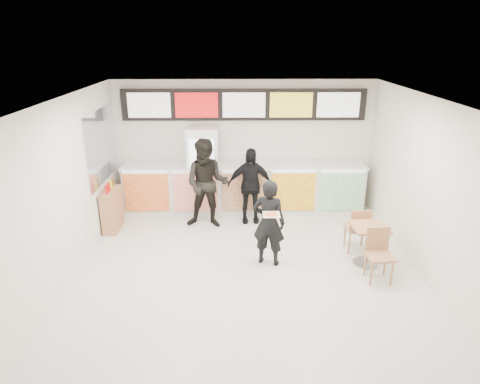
{
  "coord_description": "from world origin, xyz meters",
  "views": [
    {
      "loc": [
        -0.2,
        -6.29,
        3.93
      ],
      "look_at": [
        -0.11,
        1.2,
        1.17
      ],
      "focal_mm": 32.0,
      "sensor_mm": 36.0,
      "label": 1
    }
  ],
  "objects_px": {
    "customer_main": "(269,223)",
    "cafe_table": "(368,238)",
    "condiment_ledge": "(112,209)",
    "service_counter": "(244,188)",
    "customer_mid": "(250,186)",
    "customer_left": "(207,184)",
    "drinks_fridge": "(203,170)"
  },
  "relations": [
    {
      "from": "customer_main",
      "to": "customer_mid",
      "type": "xyz_separation_m",
      "value": [
        -0.27,
        1.88,
        0.04
      ]
    },
    {
      "from": "customer_mid",
      "to": "condiment_ledge",
      "type": "distance_m",
      "value": 2.99
    },
    {
      "from": "customer_left",
      "to": "condiment_ledge",
      "type": "distance_m",
      "value": 2.09
    },
    {
      "from": "customer_mid",
      "to": "condiment_ledge",
      "type": "bearing_deg",
      "value": -175.0
    },
    {
      "from": "customer_left",
      "to": "service_counter",
      "type": "bearing_deg",
      "value": 52.68
    },
    {
      "from": "customer_main",
      "to": "cafe_table",
      "type": "height_order",
      "value": "customer_main"
    },
    {
      "from": "customer_left",
      "to": "customer_mid",
      "type": "distance_m",
      "value": 0.96
    },
    {
      "from": "customer_mid",
      "to": "service_counter",
      "type": "bearing_deg",
      "value": 98.58
    },
    {
      "from": "drinks_fridge",
      "to": "condiment_ledge",
      "type": "bearing_deg",
      "value": -152.12
    },
    {
      "from": "cafe_table",
      "to": "condiment_ledge",
      "type": "height_order",
      "value": "condiment_ledge"
    },
    {
      "from": "customer_left",
      "to": "drinks_fridge",
      "type": "bearing_deg",
      "value": 104.66
    },
    {
      "from": "customer_main",
      "to": "condiment_ledge",
      "type": "distance_m",
      "value": 3.56
    },
    {
      "from": "customer_main",
      "to": "service_counter",
      "type": "bearing_deg",
      "value": -63.81
    },
    {
      "from": "customer_mid",
      "to": "condiment_ledge",
      "type": "relative_size",
      "value": 1.6
    },
    {
      "from": "customer_left",
      "to": "customer_mid",
      "type": "height_order",
      "value": "customer_left"
    },
    {
      "from": "service_counter",
      "to": "customer_main",
      "type": "distance_m",
      "value": 2.52
    },
    {
      "from": "drinks_fridge",
      "to": "cafe_table",
      "type": "relative_size",
      "value": 1.28
    },
    {
      "from": "customer_main",
      "to": "cafe_table",
      "type": "distance_m",
      "value": 1.8
    },
    {
      "from": "drinks_fridge",
      "to": "customer_mid",
      "type": "height_order",
      "value": "drinks_fridge"
    },
    {
      "from": "customer_left",
      "to": "customer_mid",
      "type": "xyz_separation_m",
      "value": [
        0.92,
        0.26,
        -0.13
      ]
    },
    {
      "from": "service_counter",
      "to": "customer_mid",
      "type": "xyz_separation_m",
      "value": [
        0.12,
        -0.6,
        0.27
      ]
    },
    {
      "from": "customer_left",
      "to": "customer_mid",
      "type": "relative_size",
      "value": 1.15
    },
    {
      "from": "service_counter",
      "to": "customer_left",
      "type": "xyz_separation_m",
      "value": [
        -0.8,
        -0.85,
        0.4
      ]
    },
    {
      "from": "customer_left",
      "to": "cafe_table",
      "type": "bearing_deg",
      "value": -23.67
    },
    {
      "from": "drinks_fridge",
      "to": "condiment_ledge",
      "type": "distance_m",
      "value": 2.2
    },
    {
      "from": "drinks_fridge",
      "to": "service_counter",
      "type": "bearing_deg",
      "value": -0.99
    },
    {
      "from": "drinks_fridge",
      "to": "customer_mid",
      "type": "distance_m",
      "value": 1.23
    },
    {
      "from": "customer_mid",
      "to": "drinks_fridge",
      "type": "bearing_deg",
      "value": 147.33
    },
    {
      "from": "customer_mid",
      "to": "condiment_ledge",
      "type": "height_order",
      "value": "customer_mid"
    },
    {
      "from": "drinks_fridge",
      "to": "customer_left",
      "type": "height_order",
      "value": "drinks_fridge"
    },
    {
      "from": "service_counter",
      "to": "customer_main",
      "type": "xyz_separation_m",
      "value": [
        0.39,
        -2.48,
        0.23
      ]
    },
    {
      "from": "customer_left",
      "to": "condiment_ledge",
      "type": "relative_size",
      "value": 1.84
    }
  ]
}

